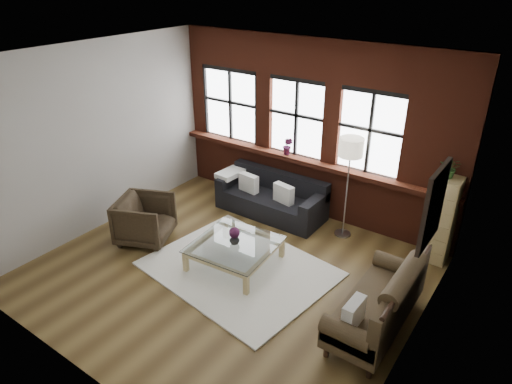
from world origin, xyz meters
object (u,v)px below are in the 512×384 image
Objects in this scene: vintage_settee at (377,298)px; coffee_table at (235,254)px; dark_sofa at (271,196)px; armchair at (145,220)px; vase at (235,239)px; floor_lamp at (347,185)px; drawer_chest at (440,219)px.

coffee_table is at bearing 178.47° from vintage_settee.
dark_sofa is 2.37× the size of armchair.
vase is 0.08× the size of floor_lamp.
drawer_chest is at bearing 5.79° from dark_sofa.
armchair is 3.45m from floor_lamp.
vintage_settee is 1.29× the size of drawer_chest.
floor_lamp is (0.99, 1.80, 0.78)m from coffee_table.
vintage_settee is at bearing -32.54° from dark_sofa.
coffee_table is at bearing 0.00° from vase.
dark_sofa is at bearing -176.22° from floor_lamp.
armchair reaches higher than vase.
vase is 0.11× the size of drawer_chest.
armchair reaches higher than coffee_table.
vintage_settee is at bearing -1.53° from coffee_table.
armchair reaches higher than dark_sofa.
floor_lamp reaches higher than armchair.
drawer_chest is (0.16, 2.07, 0.22)m from vintage_settee.
dark_sofa is at bearing 147.46° from vintage_settee.
vase is at bearing -74.94° from dark_sofa.
dark_sofa is 3.29m from vintage_settee.
vintage_settee is 0.94× the size of floor_lamp.
dark_sofa is 12.54× the size of vase.
coffee_table is (0.46, -1.71, -0.18)m from dark_sofa.
vase is at bearing -104.58° from armchair.
vase is (-0.00, 0.00, 0.28)m from coffee_table.
drawer_chest reaches higher than armchair.
floor_lamp is at bearing 125.35° from vintage_settee.
vase is at bearing -141.01° from drawer_chest.
dark_sofa is 1.57m from floor_lamp.
drawer_chest reaches higher than dark_sofa.
vintage_settee is 2.34m from coffee_table.
vintage_settee is at bearing -94.52° from drawer_chest.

